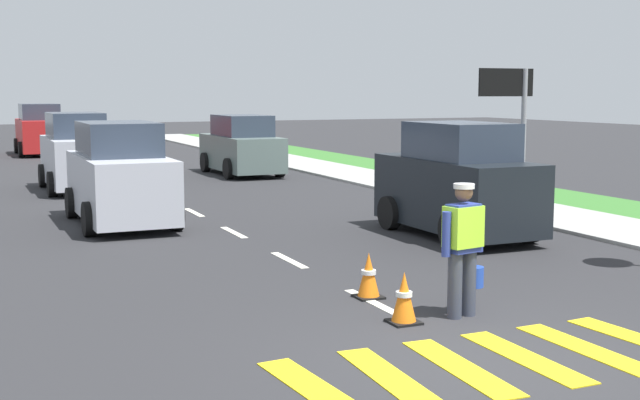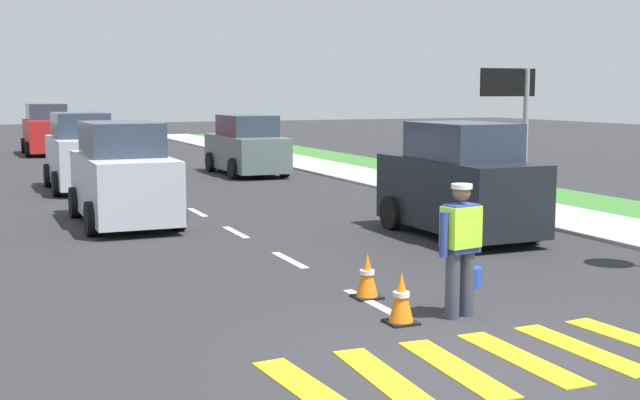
# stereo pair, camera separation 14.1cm
# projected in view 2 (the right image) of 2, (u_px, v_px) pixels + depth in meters

# --- Properties ---
(ground_plane) EXTENTS (96.00, 96.00, 0.00)m
(ground_plane) POSITION_uv_depth(u_px,v_px,m) (126.00, 176.00, 27.84)
(ground_plane) COLOR #28282B
(sidewalk_right) EXTENTS (2.40, 72.00, 0.14)m
(sidewalk_right) POSITION_uv_depth(u_px,v_px,m) (500.00, 205.00, 20.59)
(sidewalk_right) COLOR #9E9E99
(sidewalk_right) RESTS_ON ground
(grass_verge_right) EXTENTS (2.40, 72.00, 0.06)m
(grass_verge_right) POSITION_uv_depth(u_px,v_px,m) (578.00, 200.00, 21.52)
(grass_verge_right) COLOR #38722D
(grass_verge_right) RESTS_ON ground
(crosswalk_stripes) EXTENTS (4.52, 1.92, 0.01)m
(crosswalk_stripes) POSITION_uv_depth(u_px,v_px,m) (488.00, 363.00, 8.62)
(crosswalk_stripes) COLOR yellow
(crosswalk_stripes) RESTS_ON ground
(lane_center_line) EXTENTS (0.14, 46.40, 0.01)m
(lane_center_line) POSITION_uv_depth(u_px,v_px,m) (106.00, 165.00, 31.67)
(lane_center_line) COLOR silver
(lane_center_line) RESTS_ON ground
(road_worker) EXTENTS (0.73, 0.47, 1.67)m
(road_worker) POSITION_uv_depth(u_px,v_px,m) (461.00, 243.00, 10.29)
(road_worker) COLOR #383D4C
(road_worker) RESTS_ON ground
(lane_direction_sign) EXTENTS (1.16, 0.11, 3.20)m
(lane_direction_sign) POSITION_uv_depth(u_px,v_px,m) (515.00, 113.00, 15.11)
(lane_direction_sign) COLOR gray
(lane_direction_sign) RESTS_ON ground
(traffic_cone_near) EXTENTS (0.36, 0.36, 0.63)m
(traffic_cone_near) POSITION_uv_depth(u_px,v_px,m) (401.00, 298.00, 10.07)
(traffic_cone_near) COLOR black
(traffic_cone_near) RESTS_ON ground
(traffic_cone_far) EXTENTS (0.36, 0.36, 0.62)m
(traffic_cone_far) POSITION_uv_depth(u_px,v_px,m) (367.00, 276.00, 11.31)
(traffic_cone_far) COLOR black
(traffic_cone_far) RESTS_ON ground
(car_oncoming_second) EXTENTS (1.86, 3.96, 2.20)m
(car_oncoming_second) POSITION_uv_depth(u_px,v_px,m) (81.00, 154.00, 23.64)
(car_oncoming_second) COLOR silver
(car_oncoming_second) RESTS_ON ground
(car_parked_far) EXTENTS (1.96, 4.35, 2.00)m
(car_parked_far) POSITION_uv_depth(u_px,v_px,m) (246.00, 147.00, 28.13)
(car_parked_far) COLOR slate
(car_parked_far) RESTS_ON ground
(car_oncoming_third) EXTENTS (2.05, 4.36, 2.25)m
(car_oncoming_third) POSITION_uv_depth(u_px,v_px,m) (47.00, 131.00, 37.06)
(car_oncoming_third) COLOR red
(car_oncoming_third) RESTS_ON ground
(car_oncoming_lead) EXTENTS (1.92, 4.20, 2.15)m
(car_oncoming_lead) POSITION_uv_depth(u_px,v_px,m) (123.00, 177.00, 17.63)
(car_oncoming_lead) COLOR silver
(car_oncoming_lead) RESTS_ON ground
(car_parked_curbside) EXTENTS (1.86, 3.81, 2.20)m
(car_parked_curbside) POSITION_uv_depth(u_px,v_px,m) (459.00, 184.00, 16.07)
(car_parked_curbside) COLOR black
(car_parked_curbside) RESTS_ON ground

